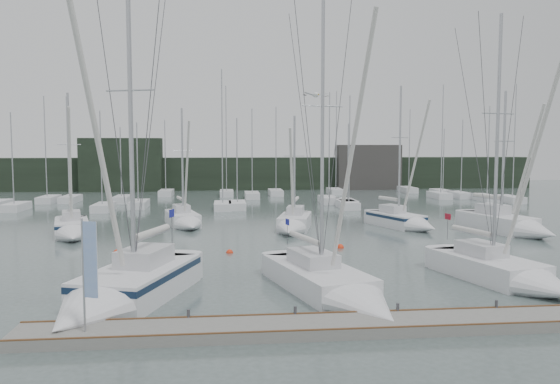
% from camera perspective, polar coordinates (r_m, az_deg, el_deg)
% --- Properties ---
extents(ground, '(160.00, 160.00, 0.00)m').
position_cam_1_polar(ground, '(25.45, 4.93, -10.59)').
color(ground, '#4C5C58').
rests_on(ground, ground).
extents(dock, '(24.00, 2.00, 0.40)m').
position_cam_1_polar(dock, '(20.71, 7.60, -13.66)').
color(dock, '#62625E').
rests_on(dock, ground).
extents(far_treeline, '(90.00, 4.00, 5.00)m').
position_cam_1_polar(far_treeline, '(86.32, -2.79, 1.95)').
color(far_treeline, black).
rests_on(far_treeline, ground).
extents(far_building_left, '(12.00, 3.00, 8.00)m').
position_cam_1_polar(far_building_left, '(85.53, -16.24, 2.75)').
color(far_building_left, black).
rests_on(far_building_left, ground).
extents(far_building_right, '(10.00, 3.00, 7.00)m').
position_cam_1_polar(far_building_right, '(87.15, 9.19, 2.58)').
color(far_building_right, '#393735').
rests_on(far_building_right, ground).
extents(mast_forest, '(61.09, 24.28, 14.89)m').
position_cam_1_polar(mast_forest, '(66.95, -1.33, -0.59)').
color(mast_forest, silver).
rests_on(mast_forest, ground).
extents(sailboat_near_left, '(6.14, 10.31, 15.45)m').
position_cam_1_polar(sailboat_near_left, '(24.05, -16.51, -10.05)').
color(sailboat_near_left, silver).
rests_on(sailboat_near_left, ground).
extents(sailboat_near_center, '(5.49, 10.54, 14.60)m').
position_cam_1_polar(sailboat_near_center, '(24.28, 6.16, -10.12)').
color(sailboat_near_center, silver).
rests_on(sailboat_near_center, ground).
extents(sailboat_near_right, '(4.96, 9.05, 14.17)m').
position_cam_1_polar(sailboat_near_right, '(28.84, 23.25, -8.04)').
color(sailboat_near_right, silver).
rests_on(sailboat_near_right, ground).
extents(sailboat_mid_a, '(4.29, 7.63, 11.48)m').
position_cam_1_polar(sailboat_mid_a, '(43.37, -20.91, -3.71)').
color(sailboat_mid_a, silver).
rests_on(sailboat_mid_a, ground).
extents(sailboat_mid_b, '(3.97, 7.45, 10.67)m').
position_cam_1_polar(sailboat_mid_b, '(46.33, -9.86, -3.01)').
color(sailboat_mid_b, silver).
rests_on(sailboat_mid_b, ground).
extents(sailboat_mid_c, '(3.94, 7.52, 9.91)m').
position_cam_1_polar(sailboat_mid_c, '(43.29, 1.36, -3.45)').
color(sailboat_mid_c, silver).
rests_on(sailboat_mid_c, ground).
extents(sailboat_mid_d, '(4.84, 7.87, 12.51)m').
position_cam_1_polar(sailboat_mid_d, '(46.15, 13.02, -3.03)').
color(sailboat_mid_d, silver).
rests_on(sailboat_mid_d, ground).
extents(sailboat_mid_e, '(4.85, 9.39, 11.93)m').
position_cam_1_polar(sailboat_mid_e, '(45.73, 23.17, -3.30)').
color(sailboat_mid_e, silver).
rests_on(sailboat_mid_e, ground).
extents(buoy_a, '(0.45, 0.45, 0.45)m').
position_cam_1_polar(buoy_a, '(34.97, -5.29, -6.35)').
color(buoy_a, red).
rests_on(buoy_a, ground).
extents(buoy_b, '(0.52, 0.52, 0.52)m').
position_cam_1_polar(buoy_b, '(36.73, 6.29, -5.82)').
color(buoy_b, red).
rests_on(buoy_b, ground).
extents(buoy_c, '(0.61, 0.61, 0.61)m').
position_cam_1_polar(buoy_c, '(36.01, -16.58, -6.21)').
color(buoy_c, red).
rests_on(buoy_c, ground).
extents(dock_banner, '(0.56, 0.26, 3.92)m').
position_cam_1_polar(dock_banner, '(19.72, -19.43, -7.26)').
color(dock_banner, '#A8ABB0').
rests_on(dock_banner, dock).
extents(seagull, '(1.08, 0.55, 0.22)m').
position_cam_1_polar(seagull, '(23.77, 3.76, 10.10)').
color(seagull, white).
rests_on(seagull, ground).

